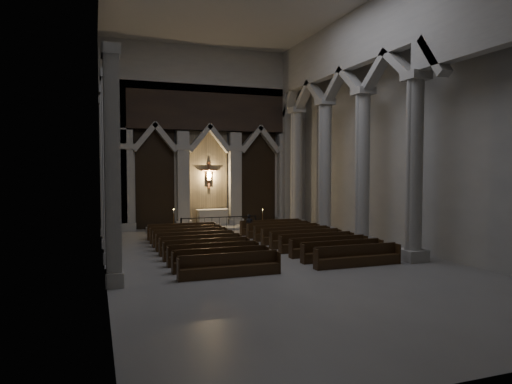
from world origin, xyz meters
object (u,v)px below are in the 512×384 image
at_px(pews, 255,244).
at_px(candle_stand_left, 174,227).
at_px(candle_stand_right, 263,224).
at_px(worshipper, 249,225).
at_px(altar, 213,217).
at_px(altar_rail, 219,222).

bearing_deg(pews, candle_stand_left, 111.61).
distance_m(candle_stand_right, worshipper, 2.85).
bearing_deg(worshipper, candle_stand_right, 59.45).
bearing_deg(candle_stand_right, pews, -112.88).
bearing_deg(worshipper, candle_stand_left, 158.41).
bearing_deg(candle_stand_left, candle_stand_right, 1.05).
xyz_separation_m(candle_stand_left, pews, (2.80, -7.07, -0.12)).
bearing_deg(candle_stand_left, altar, 33.46).
bearing_deg(candle_stand_right, candle_stand_left, -178.95).
bearing_deg(pews, altar, 89.27).
bearing_deg(altar, pews, -90.73).
bearing_deg(candle_stand_left, pews, -68.39).
distance_m(altar_rail, worshipper, 2.32).
xyz_separation_m(candle_stand_right, pews, (-3.03, -7.18, -0.06)).
xyz_separation_m(altar_rail, pews, (0.00, -6.80, -0.36)).
height_order(altar_rail, candle_stand_left, candle_stand_left).
bearing_deg(altar, candle_stand_left, -146.54).
distance_m(altar, candle_stand_right, 3.45).
bearing_deg(worshipper, pews, -99.13).
bearing_deg(worshipper, altar, 112.67).
relative_size(pews, worshipper, 8.16).
distance_m(altar_rail, pews, 6.81).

